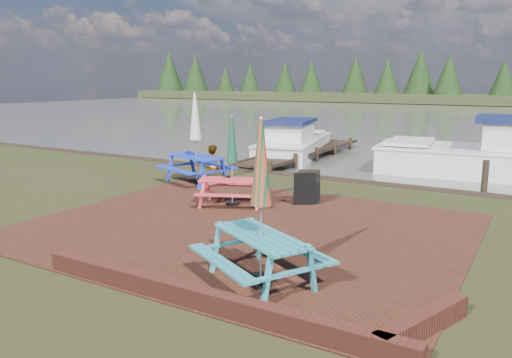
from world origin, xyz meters
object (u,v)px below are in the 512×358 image
object	(u,v)px
picnic_table_red	(232,175)
jetty	(302,152)
picnic_table_teal	(261,227)
person	(213,145)
picnic_table_blue	(196,152)
chalkboard	(307,188)
boat_jetty	(294,144)
boat_near	(511,158)

from	to	relation	value
picnic_table_red	jetty	size ratio (longest dim) A/B	0.25
picnic_table_teal	person	xyz separation A→B (m)	(-6.32, 7.69, -0.00)
picnic_table_blue	chalkboard	world-z (taller)	picnic_table_blue
picnic_table_teal	boat_jetty	distance (m)	14.43
person	jetty	bearing A→B (deg)	-90.39
picnic_table_red	chalkboard	size ratio (longest dim) A/B	2.56
picnic_table_teal	picnic_table_blue	size ratio (longest dim) A/B	0.93
boat_jetty	picnic_table_teal	bearing A→B (deg)	-78.33
jetty	person	distance (m)	5.14
jetty	boat_near	distance (m)	7.93
picnic_table_red	chalkboard	world-z (taller)	picnic_table_red
chalkboard	picnic_table_blue	bearing A→B (deg)	138.25
picnic_table_blue	jetty	bearing A→B (deg)	106.33
jetty	boat_near	bearing A→B (deg)	-0.47
boat_jetty	jetty	bearing A→B (deg)	-50.74
picnic_table_red	boat_near	size ratio (longest dim) A/B	0.26
picnic_table_red	person	size ratio (longest dim) A/B	1.26
picnic_table_blue	picnic_table_red	bearing A→B (deg)	-17.20
picnic_table_red	boat_jetty	bearing A→B (deg)	83.69
chalkboard	person	size ratio (longest dim) A/B	0.49
picnic_table_red	chalkboard	bearing A→B (deg)	7.97
jetty	chalkboard	bearing A→B (deg)	-64.01
chalkboard	boat_near	bearing A→B (deg)	31.75
jetty	boat_jetty	size ratio (longest dim) A/B	1.38
picnic_table_teal	boat_near	bearing A→B (deg)	106.79
boat_near	person	world-z (taller)	boat_near
boat_near	picnic_table_red	bearing A→B (deg)	141.65
picnic_table_teal	jetty	world-z (taller)	picnic_table_teal
person	picnic_table_red	bearing A→B (deg)	142.58
chalkboard	boat_jetty	xyz separation A→B (m)	(-4.46, 8.33, -0.11)
boat_jetty	person	size ratio (longest dim) A/B	3.68
picnic_table_red	person	bearing A→B (deg)	107.24
picnic_table_teal	picnic_table_blue	world-z (taller)	picnic_table_blue
picnic_table_red	jetty	world-z (taller)	picnic_table_red
picnic_table_red	jetty	bearing A→B (deg)	80.67
boat_jetty	person	xyz separation A→B (m)	(-0.43, -5.48, 0.55)
picnic_table_blue	boat_jetty	xyz separation A→B (m)	(-0.36, 7.50, -0.62)
picnic_table_teal	picnic_table_red	world-z (taller)	picnic_table_teal
picnic_table_blue	jetty	xyz separation A→B (m)	(0.30, 6.98, -0.85)
picnic_table_red	boat_near	xyz separation A→B (m)	(5.72, 8.72, -0.31)
chalkboard	boat_near	size ratio (longest dim) A/B	0.10
picnic_table_blue	boat_near	bearing A→B (deg)	58.86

